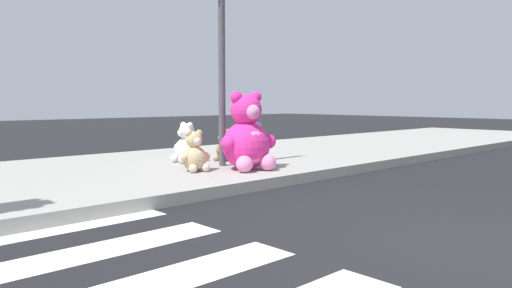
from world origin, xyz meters
The scene contains 8 objects.
ground_plane centered at (0.00, 0.00, 0.00)m, with size 60.00×60.00×0.00m, color black.
sidewalk centered at (0.00, 5.20, 0.07)m, with size 28.00×4.40×0.15m, color #9E9B93.
sign_pole centered at (1.00, 4.40, 1.85)m, with size 0.56×0.11×3.20m.
plush_pink_large centered at (1.01, 3.82, 0.62)m, with size 0.89×0.83×1.18m.
plush_lavender centered at (1.76, 4.48, 0.42)m, with size 0.51×0.46×0.67m.
plush_white centered at (0.84, 5.17, 0.42)m, with size 0.45×0.52×0.68m.
plush_brown centered at (1.44, 4.86, 0.37)m, with size 0.40×0.39×0.55m.
plush_tan centered at (0.32, 4.20, 0.39)m, with size 0.47×0.42×0.61m.
Camera 1 is at (-3.79, -1.47, 1.17)m, focal length 33.59 mm.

